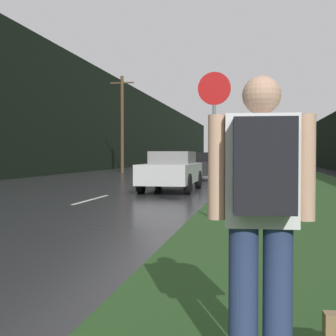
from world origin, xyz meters
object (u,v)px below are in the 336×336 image
Objects in this scene: hitchhiker_with_backpack at (261,207)px; car_passing_near at (172,170)px; car_passing_far at (199,166)px; stop_sign at (214,130)px.

hitchhiker_with_backpack reaches higher than car_passing_near.
car_passing_near is (-3.15, 14.48, -0.28)m from hitchhiker_with_backpack.
car_passing_near is at bearing 90.00° from car_passing_far.
stop_sign is 0.72× the size of car_passing_far.
hitchhiker_with_backpack is 0.43× the size of car_passing_far.
hitchhiker_with_backpack reaches higher than car_passing_far.
car_passing_far reaches higher than car_passing_near.
stop_sign reaches higher than car_passing_near.
car_passing_near is at bearing 98.21° from hitchhiker_with_backpack.
stop_sign is 0.65× the size of car_passing_near.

